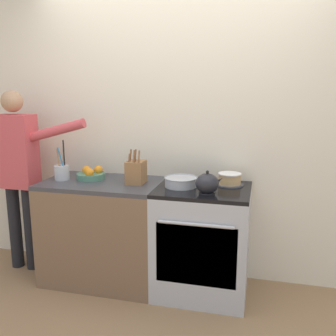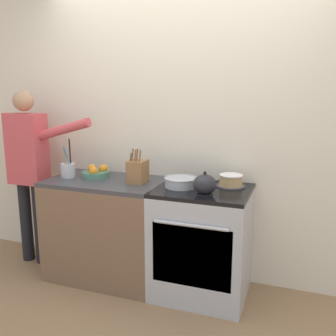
{
  "view_description": "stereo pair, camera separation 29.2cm",
  "coord_description": "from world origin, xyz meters",
  "px_view_note": "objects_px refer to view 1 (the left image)",
  "views": [
    {
      "loc": [
        0.67,
        -2.5,
        1.64
      ],
      "look_at": [
        -0.03,
        0.28,
        1.03
      ],
      "focal_mm": 40.0,
      "sensor_mm": 36.0,
      "label": 1
    },
    {
      "loc": [
        0.95,
        -2.41,
        1.64
      ],
      "look_at": [
        -0.03,
        0.28,
        1.03
      ],
      "focal_mm": 40.0,
      "sensor_mm": 36.0,
      "label": 2
    }
  ],
  "objects_px": {
    "layer_cake": "(230,179)",
    "fruit_bowl": "(91,175)",
    "tea_kettle": "(207,183)",
    "utensil_crock": "(62,172)",
    "stove_range": "(202,241)",
    "mixing_bowl": "(181,182)",
    "person_baker": "(18,166)",
    "knife_block": "(136,172)"
  },
  "relations": [
    {
      "from": "stove_range",
      "to": "utensil_crock",
      "type": "relative_size",
      "value": 2.58
    },
    {
      "from": "knife_block",
      "to": "tea_kettle",
      "type": "bearing_deg",
      "value": -13.49
    },
    {
      "from": "fruit_bowl",
      "to": "mixing_bowl",
      "type": "bearing_deg",
      "value": -4.46
    },
    {
      "from": "layer_cake",
      "to": "mixing_bowl",
      "type": "xyz_separation_m",
      "value": [
        -0.37,
        -0.15,
        -0.01
      ]
    },
    {
      "from": "tea_kettle",
      "to": "mixing_bowl",
      "type": "distance_m",
      "value": 0.27
    },
    {
      "from": "stove_range",
      "to": "person_baker",
      "type": "relative_size",
      "value": 0.54
    },
    {
      "from": "mixing_bowl",
      "to": "knife_block",
      "type": "xyz_separation_m",
      "value": [
        -0.38,
        0.01,
        0.06
      ]
    },
    {
      "from": "fruit_bowl",
      "to": "person_baker",
      "type": "height_order",
      "value": "person_baker"
    },
    {
      "from": "mixing_bowl",
      "to": "knife_block",
      "type": "relative_size",
      "value": 0.93
    },
    {
      "from": "layer_cake",
      "to": "tea_kettle",
      "type": "relative_size",
      "value": 1.05
    },
    {
      "from": "stove_range",
      "to": "tea_kettle",
      "type": "bearing_deg",
      "value": -69.63
    },
    {
      "from": "layer_cake",
      "to": "tea_kettle",
      "type": "xyz_separation_m",
      "value": [
        -0.14,
        -0.28,
        0.03
      ]
    },
    {
      "from": "knife_block",
      "to": "layer_cake",
      "type": "bearing_deg",
      "value": 10.31
    },
    {
      "from": "fruit_bowl",
      "to": "tea_kettle",
      "type": "bearing_deg",
      "value": -10.78
    },
    {
      "from": "knife_block",
      "to": "utensil_crock",
      "type": "xyz_separation_m",
      "value": [
        -0.65,
        -0.03,
        -0.03
      ]
    },
    {
      "from": "knife_block",
      "to": "person_baker",
      "type": "distance_m",
      "value": 1.1
    },
    {
      "from": "tea_kettle",
      "to": "utensil_crock",
      "type": "relative_size",
      "value": 0.63
    },
    {
      "from": "stove_range",
      "to": "tea_kettle",
      "type": "relative_size",
      "value": 4.12
    },
    {
      "from": "stove_range",
      "to": "mixing_bowl",
      "type": "bearing_deg",
      "value": -178.02
    },
    {
      "from": "utensil_crock",
      "to": "person_baker",
      "type": "relative_size",
      "value": 0.21
    },
    {
      "from": "stove_range",
      "to": "person_baker",
      "type": "distance_m",
      "value": 1.74
    },
    {
      "from": "utensil_crock",
      "to": "person_baker",
      "type": "distance_m",
      "value": 0.45
    },
    {
      "from": "stove_range",
      "to": "utensil_crock",
      "type": "bearing_deg",
      "value": -178.71
    },
    {
      "from": "stove_range",
      "to": "knife_block",
      "type": "xyz_separation_m",
      "value": [
        -0.55,
        0.01,
        0.54
      ]
    },
    {
      "from": "fruit_bowl",
      "to": "knife_block",
      "type": "bearing_deg",
      "value": -6.81
    },
    {
      "from": "stove_range",
      "to": "layer_cake",
      "type": "distance_m",
      "value": 0.54
    },
    {
      "from": "stove_range",
      "to": "layer_cake",
      "type": "relative_size",
      "value": 3.91
    },
    {
      "from": "tea_kettle",
      "to": "utensil_crock",
      "type": "height_order",
      "value": "utensil_crock"
    },
    {
      "from": "mixing_bowl",
      "to": "person_baker",
      "type": "xyz_separation_m",
      "value": [
        -1.48,
        0.02,
        0.05
      ]
    },
    {
      "from": "mixing_bowl",
      "to": "fruit_bowl",
      "type": "bearing_deg",
      "value": 175.54
    },
    {
      "from": "fruit_bowl",
      "to": "person_baker",
      "type": "xyz_separation_m",
      "value": [
        -0.68,
        -0.04,
        0.05
      ]
    },
    {
      "from": "tea_kettle",
      "to": "mixing_bowl",
      "type": "height_order",
      "value": "tea_kettle"
    },
    {
      "from": "stove_range",
      "to": "fruit_bowl",
      "type": "distance_m",
      "value": 1.09
    },
    {
      "from": "stove_range",
      "to": "mixing_bowl",
      "type": "height_order",
      "value": "mixing_bowl"
    },
    {
      "from": "mixing_bowl",
      "to": "person_baker",
      "type": "distance_m",
      "value": 1.48
    },
    {
      "from": "layer_cake",
      "to": "fruit_bowl",
      "type": "height_order",
      "value": "fruit_bowl"
    },
    {
      "from": "utensil_crock",
      "to": "fruit_bowl",
      "type": "xyz_separation_m",
      "value": [
        0.23,
        0.08,
        -0.03
      ]
    },
    {
      "from": "layer_cake",
      "to": "person_baker",
      "type": "xyz_separation_m",
      "value": [
        -1.85,
        -0.12,
        0.04
      ]
    },
    {
      "from": "layer_cake",
      "to": "mixing_bowl",
      "type": "relative_size",
      "value": 0.86
    },
    {
      "from": "layer_cake",
      "to": "mixing_bowl",
      "type": "height_order",
      "value": "layer_cake"
    },
    {
      "from": "layer_cake",
      "to": "fruit_bowl",
      "type": "xyz_separation_m",
      "value": [
        -1.17,
        -0.08,
        -0.01
      ]
    },
    {
      "from": "mixing_bowl",
      "to": "utensil_crock",
      "type": "height_order",
      "value": "utensil_crock"
    }
  ]
}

